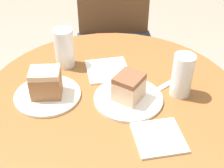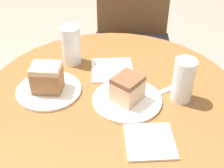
% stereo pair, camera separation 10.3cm
% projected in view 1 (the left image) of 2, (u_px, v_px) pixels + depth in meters
% --- Properties ---
extents(table, '(0.88, 0.88, 0.71)m').
position_uv_depth(table, '(112.00, 129.00, 1.16)').
color(table, brown).
rests_on(table, ground_plane).
extents(chair, '(0.49, 0.46, 0.97)m').
position_uv_depth(chair, '(115.00, 36.00, 1.80)').
color(chair, brown).
rests_on(chair, ground_plane).
extents(plate_near, '(0.23, 0.23, 0.01)m').
position_uv_depth(plate_near, '(128.00, 99.00, 1.03)').
color(plate_near, white).
rests_on(plate_near, table).
extents(plate_far, '(0.22, 0.22, 0.01)m').
position_uv_depth(plate_far, '(48.00, 95.00, 1.04)').
color(plate_far, white).
rests_on(plate_far, table).
extents(cake_slice_near, '(0.12, 0.12, 0.09)m').
position_uv_depth(cake_slice_near, '(129.00, 87.00, 1.00)').
color(cake_slice_near, beige).
rests_on(cake_slice_near, plate_near).
extents(cake_slice_far, '(0.10, 0.09, 0.09)m').
position_uv_depth(cake_slice_far, '(46.00, 83.00, 1.01)').
color(cake_slice_far, '#9E6B42').
rests_on(cake_slice_far, plate_far).
extents(glass_lemonade, '(0.07, 0.07, 0.15)m').
position_uv_depth(glass_lemonade, '(64.00, 50.00, 1.16)').
color(glass_lemonade, beige).
rests_on(glass_lemonade, table).
extents(glass_water, '(0.07, 0.07, 0.15)m').
position_uv_depth(glass_water, '(182.00, 78.00, 1.02)').
color(glass_water, silver).
rests_on(glass_water, table).
extents(napkin_stack, '(0.18, 0.18, 0.01)m').
position_uv_depth(napkin_stack, '(108.00, 70.00, 1.16)').
color(napkin_stack, white).
rests_on(napkin_stack, table).
extents(fork, '(0.14, 0.13, 0.00)m').
position_uv_depth(fork, '(163.00, 87.00, 1.08)').
color(fork, silver).
rests_on(fork, table).
extents(napkin_side, '(0.16, 0.16, 0.01)m').
position_uv_depth(napkin_side, '(159.00, 138.00, 0.89)').
color(napkin_side, white).
rests_on(napkin_side, table).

